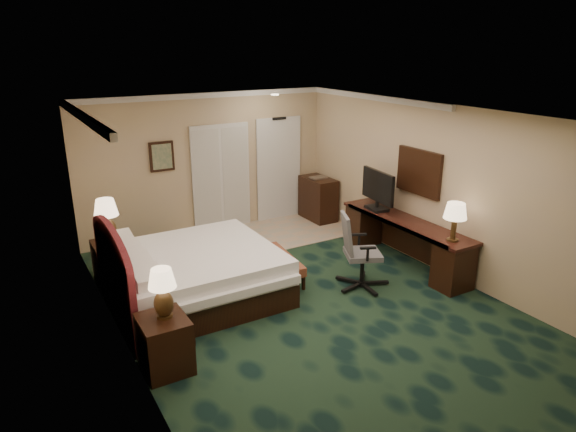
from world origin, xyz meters
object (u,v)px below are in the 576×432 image
nightstand_near (165,344)px  desk_chair (363,251)px  tv (378,191)px  nightstand_far (112,262)px  lamp_near (163,293)px  desk (404,242)px  bed_bench (279,268)px  minibar (318,199)px  bed (197,275)px  lamp_far (107,221)px

nightstand_near → desk_chair: 3.32m
nightstand_near → tv: size_ratio=0.72×
nightstand_far → tv: bearing=-14.1°
lamp_near → desk: bearing=11.1°
nightstand_near → tv: (4.36, 1.58, 0.80)m
nightstand_far → bed_bench: (2.27, -1.27, -0.12)m
desk_chair → minibar: (1.17, 3.00, -0.14)m
nightstand_far → desk: size_ratio=0.24×
minibar → bed: bearing=-149.5°
bed → lamp_far: bearing=128.0°
bed → minibar: size_ratio=2.52×
lamp_near → tv: size_ratio=0.65×
nightstand_far → lamp_near: bearing=-89.1°
lamp_far → bed_bench: size_ratio=0.58×
bed → desk: size_ratio=0.84×
lamp_far → tv: 4.50m
nightstand_near → desk_chair: (3.26, 0.55, 0.26)m
lamp_far → tv: (4.36, -1.13, 0.13)m
lamp_far → desk: lamp_far is taller
desk → nightstand_near: bearing=-168.6°
desk → desk_chair: bearing=-163.7°
desk → desk_chair: 1.21m
nightstand_near → lamp_far: (0.00, 2.71, 0.67)m
nightstand_near → lamp_far: bearing=90.0°
bed_bench → minibar: 3.06m
lamp_far → desk_chair: 3.93m
lamp_far → minibar: bearing=10.8°
nightstand_far → lamp_near: lamp_near is taller
desk_chair → desk: bearing=40.9°
nightstand_near → desk_chair: bearing=9.6°
lamp_far → nightstand_near: bearing=-90.0°
minibar → nightstand_near: bearing=-141.3°
nightstand_far → desk_chair: size_ratio=0.55×
nightstand_far → minibar: size_ratio=0.72×
nightstand_far → tv: size_ratio=0.72×
bed_bench → desk: desk is taller
lamp_near → minibar: bearing=38.7°
minibar → nightstand_far: bearing=-168.8°
lamp_near → desk: (4.37, 0.86, -0.56)m
lamp_near → bed_bench: (2.23, 1.37, -0.74)m
lamp_far → desk_chair: bearing=-33.5°
desk → tv: (-0.05, 0.69, 0.74)m
lamp_near → lamp_far: size_ratio=0.85×
nightstand_near → desk: desk is taller
nightstand_near → desk: bearing=11.4°
lamp_near → desk: lamp_near is taller
desk_chair → minibar: 3.22m
tv → desk_chair: tv is taller
desk_chair → tv: bearing=67.6°
lamp_far → bed_bench: lamp_far is taller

